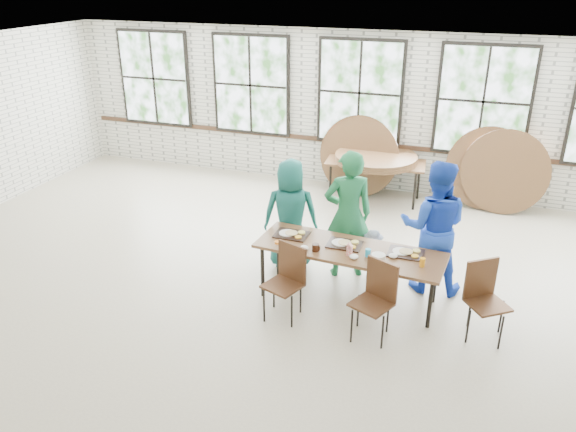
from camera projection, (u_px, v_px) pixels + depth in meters
name	position (u px, v px, depth m)	size (l,w,h in m)	color
room	(360.00, 95.00, 10.48)	(12.00, 12.00, 12.00)	#C2B59A
dining_table	(349.00, 252.00, 7.16)	(2.45, 0.97, 0.74)	brown
chair_near_left	(287.00, 275.00, 6.89)	(0.53, 0.52, 0.95)	#4A2B18
chair_near_right	(377.00, 293.00, 6.51)	(0.55, 0.54, 0.95)	#4A2B18
chair_spare	(484.00, 293.00, 6.52)	(0.58, 0.58, 0.95)	#4A2B18
adult_teal	(291.00, 214.00, 7.98)	(0.79, 0.51, 1.61)	#1A6563
adult_green	(348.00, 215.00, 7.68)	(0.67, 0.44, 1.84)	#1C693B
toddler	(372.00, 254.00, 7.79)	(0.48, 0.27, 0.74)	#172C49
adult_blue	(433.00, 227.00, 7.34)	(0.89, 0.69, 1.82)	blue
storage_table	(376.00, 164.00, 10.36)	(1.85, 0.89, 0.74)	brown
tabletop_clutter	(354.00, 249.00, 7.08)	(2.01, 0.59, 0.11)	black
round_tops_stacked	(376.00, 158.00, 10.31)	(1.50, 1.50, 0.13)	brown
round_tops_leaning	(425.00, 163.00, 10.27)	(4.14, 0.50, 1.48)	brown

